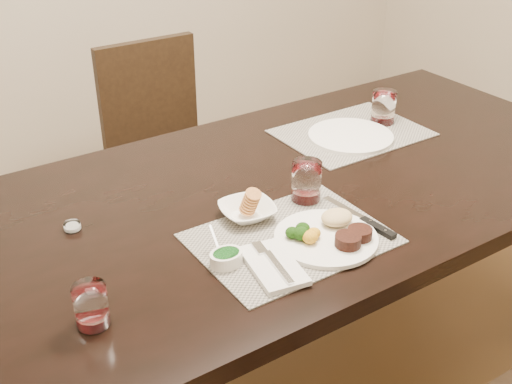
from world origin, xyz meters
TOP-DOWN VIEW (x-y plane):
  - ground_plane at (0.00, 0.00)m, footprint 4.50×4.50m
  - dining_table at (0.00, 0.00)m, footprint 2.00×1.00m
  - chair_far at (0.00, 0.93)m, footprint 0.42×0.42m
  - placemat_near at (-0.21, -0.23)m, footprint 0.46×0.34m
  - placemat_far at (0.33, 0.17)m, footprint 0.46×0.34m
  - dinner_plate at (-0.13, -0.28)m, footprint 0.25×0.25m
  - napkin_fork at (-0.32, -0.31)m, footprint 0.13×0.20m
  - steak_knife at (-0.01, -0.29)m, footprint 0.03×0.25m
  - cracker_bowl at (-0.24, -0.09)m, footprint 0.16×0.16m
  - sauce_ramekin at (-0.40, -0.23)m, footprint 0.08×0.12m
  - wine_glass_near at (-0.06, -0.10)m, footprint 0.08×0.08m
  - far_plate at (0.29, 0.14)m, footprint 0.27×0.27m
  - wine_glass_far at (0.47, 0.17)m, footprint 0.08×0.08m
  - wine_glass_side at (-0.72, -0.26)m, footprint 0.07×0.07m
  - salt_cellar at (-0.64, 0.11)m, footprint 0.04×0.04m

SIDE VIEW (x-z plane):
  - ground_plane at x=0.00m, z-range 0.00..0.00m
  - chair_far at x=0.00m, z-range 0.05..0.95m
  - dining_table at x=0.00m, z-range 0.29..1.04m
  - placemat_near at x=-0.21m, z-range 0.75..0.75m
  - placemat_far at x=0.33m, z-range 0.75..0.75m
  - salt_cellar at x=-0.64m, z-range 0.75..0.77m
  - steak_knife at x=-0.01m, z-range 0.75..0.77m
  - far_plate at x=0.29m, z-range 0.75..0.77m
  - napkin_fork at x=-0.32m, z-range 0.75..0.77m
  - dinner_plate at x=-0.13m, z-range 0.75..0.79m
  - sauce_ramekin at x=-0.40m, z-range 0.74..0.80m
  - cracker_bowl at x=-0.24m, z-range 0.74..0.80m
  - wine_glass_side at x=-0.72m, z-range 0.74..0.84m
  - wine_glass_near at x=-0.06m, z-range 0.75..0.86m
  - wine_glass_far at x=0.47m, z-range 0.75..0.86m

